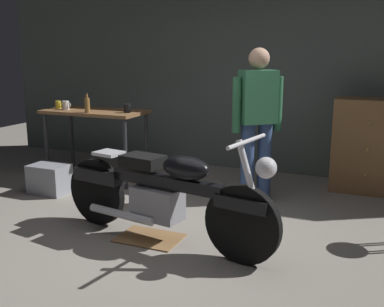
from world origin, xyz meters
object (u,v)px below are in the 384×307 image
object	(u,v)px
mug_black_matte	(127,108)
mug_yellow_tall	(58,105)
wooden_dresser	(368,146)
person_standing	(257,119)
storage_bin	(50,179)
bottle	(87,105)
motorcycle	(163,193)
mug_white_ceramic	(66,105)

from	to	relation	value
mug_black_matte	mug_yellow_tall	world-z (taller)	mug_black_matte
wooden_dresser	mug_yellow_tall	distance (m)	3.90
mug_yellow_tall	mug_black_matte	bearing A→B (deg)	-0.05
person_standing	mug_yellow_tall	world-z (taller)	person_standing
mug_black_matte	storage_bin	bearing A→B (deg)	-133.37
bottle	storage_bin	bearing A→B (deg)	-112.12
motorcycle	person_standing	world-z (taller)	person_standing
wooden_dresser	mug_white_ceramic	world-z (taller)	wooden_dresser
wooden_dresser	storage_bin	bearing A→B (deg)	-155.60
person_standing	storage_bin	world-z (taller)	person_standing
storage_bin	mug_black_matte	distance (m)	1.24
wooden_dresser	bottle	xyz separation A→B (m)	(-3.20, -1.03, 0.45)
mug_yellow_tall	mug_white_ceramic	bearing A→B (deg)	-19.12
motorcycle	mug_black_matte	bearing A→B (deg)	139.62
bottle	motorcycle	bearing A→B (deg)	-37.06
mug_yellow_tall	bottle	size ratio (longest dim) A/B	0.44
storage_bin	mug_yellow_tall	bearing A→B (deg)	118.61
storage_bin	mug_white_ceramic	world-z (taller)	mug_white_ceramic
wooden_dresser	mug_yellow_tall	bearing A→B (deg)	-167.46
person_standing	mug_white_ceramic	bearing A→B (deg)	-39.60
storage_bin	mug_black_matte	world-z (taller)	mug_black_matte
motorcycle	mug_black_matte	size ratio (longest dim) A/B	17.65
person_standing	mug_yellow_tall	size ratio (longest dim) A/B	15.58
mug_black_matte	bottle	world-z (taller)	bottle
wooden_dresser	mug_yellow_tall	world-z (taller)	wooden_dresser
mug_white_ceramic	bottle	size ratio (longest dim) A/B	0.51
mug_white_ceramic	mug_yellow_tall	xyz separation A→B (m)	(-0.17, 0.06, -0.01)
motorcycle	bottle	distance (m)	2.14
wooden_dresser	mug_white_ceramic	distance (m)	3.75
wooden_dresser	mug_black_matte	xyz separation A→B (m)	(-2.74, -0.84, 0.40)
storage_bin	mug_black_matte	bearing A→B (deg)	46.63
mug_black_matte	mug_white_ceramic	bearing A→B (deg)	-176.29
mug_white_ceramic	mug_yellow_tall	size ratio (longest dim) A/B	1.14
storage_bin	bottle	xyz separation A→B (m)	(0.21, 0.51, 0.83)
motorcycle	mug_yellow_tall	bearing A→B (deg)	157.13
mug_white_ceramic	bottle	bearing A→B (deg)	-17.01
person_standing	mug_yellow_tall	distance (m)	2.69
motorcycle	wooden_dresser	distance (m)	2.76
bottle	mug_black_matte	bearing A→B (deg)	22.42
bottle	mug_white_ceramic	bearing A→B (deg)	162.99
person_standing	motorcycle	bearing A→B (deg)	32.77
storage_bin	motorcycle	bearing A→B (deg)	-21.51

